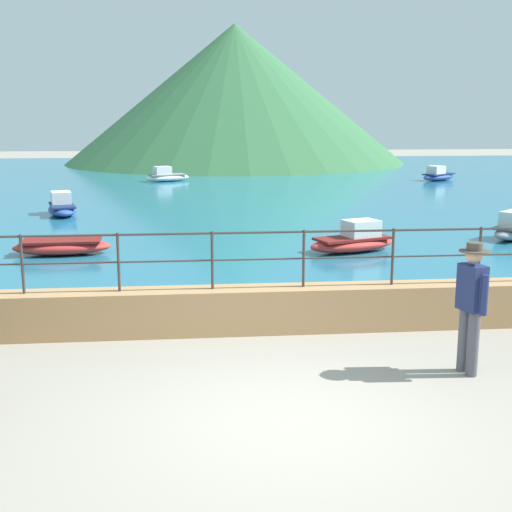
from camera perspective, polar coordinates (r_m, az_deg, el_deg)
The scene contains 11 objects.
ground_plane at distance 7.76m, azimuth 2.64°, elevation -13.61°, with size 120.00×120.00×0.00m, color gray.
promenade_wall at distance 10.61m, azimuth 0.19°, elevation -4.52°, with size 20.00×0.56×0.70m, color tan.
railing at distance 10.38m, azimuth 0.19°, elevation 0.57°, with size 18.44×0.04×0.90m.
lake_water at distance 32.96m, azimuth -3.80°, elevation 5.97°, with size 64.00×44.32×0.06m, color #236B89.
hill_main at distance 49.05m, azimuth -1.78°, elevation 13.44°, with size 23.97×23.97×9.59m, color #33663D.
person_walking at distance 9.15m, azimuth 17.65°, elevation -3.66°, with size 0.38×0.55×1.75m.
boat_0 at distance 23.64m, azimuth -16.02°, elevation 4.00°, with size 1.44×2.45×0.76m.
boat_2 at distance 16.72m, azimuth 8.24°, elevation 1.29°, with size 2.47×1.63×0.76m.
boat_3 at distance 16.83m, azimuth -16.03°, elevation 0.78°, with size 2.34×1.01×0.36m.
boat_6 at distance 34.80m, azimuth -7.55°, elevation 6.69°, with size 2.47×1.69×0.76m.
boat_7 at distance 36.15m, azimuth 15.08°, elevation 6.58°, with size 2.40×2.06×0.76m.
Camera 1 is at (-1.03, -6.94, 3.32)m, focal length 47.51 mm.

